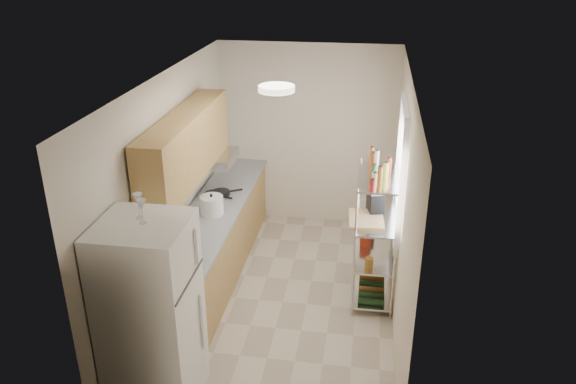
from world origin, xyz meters
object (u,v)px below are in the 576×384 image
(rice_cooker, at_px, (212,205))
(frying_pan_large, at_px, (213,194))
(espresso_machine, at_px, (376,201))
(cutting_board, at_px, (366,219))
(refrigerator, at_px, (151,316))

(rice_cooker, relative_size, frying_pan_large, 1.16)
(frying_pan_large, relative_size, espresso_machine, 0.83)
(cutting_board, xyz_separation_m, espresso_machine, (0.09, 0.22, 0.12))
(rice_cooker, distance_m, cutting_board, 1.79)
(espresso_machine, bearing_deg, cutting_board, -126.99)
(refrigerator, height_order, cutting_board, refrigerator)
(rice_cooker, distance_m, frying_pan_large, 0.51)
(frying_pan_large, height_order, cutting_board, cutting_board)
(refrigerator, height_order, frying_pan_large, refrigerator)
(refrigerator, xyz_separation_m, rice_cooker, (-0.02, 1.98, 0.12))
(espresso_machine, bearing_deg, rice_cooker, 168.92)
(cutting_board, bearing_deg, rice_cooker, 175.96)
(rice_cooker, distance_m, espresso_machine, 1.89)
(rice_cooker, bearing_deg, cutting_board, -4.04)
(refrigerator, height_order, espresso_machine, refrigerator)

